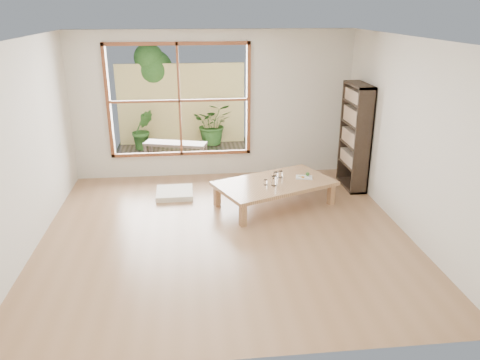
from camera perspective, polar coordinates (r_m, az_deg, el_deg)
The scene contains 15 objects.
ground at distance 6.57m, azimuth -1.84°, elevation -6.42°, with size 5.00×5.00×0.00m, color #99704C.
low_table at distance 7.33m, azimuth 4.24°, elevation -0.56°, with size 2.04×1.62×0.39m.
floor_cushion at distance 7.86m, azimuth -7.98°, elevation -1.57°, with size 0.60×0.60×0.09m, color beige.
bookshelf at distance 8.16m, azimuth 13.85°, elevation 5.14°, with size 0.29×0.80×1.78m, color #2F231A.
glass_tall at distance 7.14m, azimuth 4.16°, elevation -0.10°, with size 0.08×0.08×0.15m, color silver.
glass_mid at distance 7.49m, azimuth 4.95°, elevation 0.69°, with size 0.07×0.07×0.10m, color silver.
glass_short at distance 7.47m, azimuth 4.38°, elevation 0.61°, with size 0.07×0.07×0.10m, color silver.
glass_small at distance 7.18m, azimuth 3.14°, elevation -0.29°, with size 0.06×0.06×0.08m, color silver.
food_tray at distance 7.54m, azimuth 7.89°, elevation 0.43°, with size 0.29×0.24×0.08m.
deck at distance 9.86m, azimuth -6.96°, elevation 2.83°, with size 2.80×2.00×0.05m, color #3E342D.
garden_bench at distance 9.43m, azimuth -7.89°, elevation 4.21°, with size 1.29×0.68×0.39m.
bamboo_fence at distance 10.61m, azimuth -7.14°, elevation 9.10°, with size 2.80×0.06×1.80m, color #DAC86F.
shrub_right at distance 10.54m, azimuth -3.30°, elevation 6.90°, with size 0.85×0.74×0.94m, color #2B5720.
shrub_left at distance 10.37m, azimuth -11.77°, elevation 6.05°, with size 0.48×0.38×0.86m, color #2B5720.
garden_tree at distance 10.82m, azimuth -10.98°, elevation 13.02°, with size 1.04×0.85×2.22m.
Camera 1 is at (-0.43, -5.84, 2.98)m, focal length 35.00 mm.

